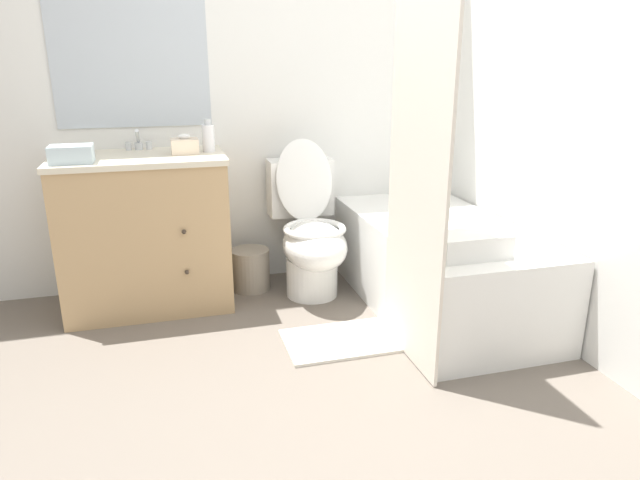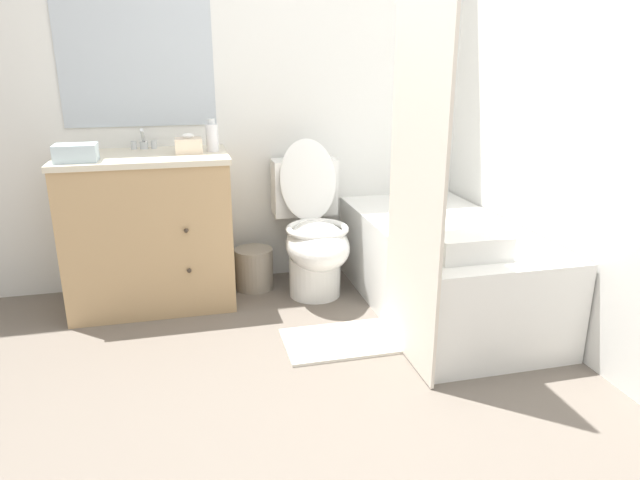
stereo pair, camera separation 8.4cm
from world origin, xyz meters
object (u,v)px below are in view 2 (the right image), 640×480
hand_towel_folded (76,153)px  bath_towel_folded (471,247)px  toilet (313,234)px  tissue_box (189,145)px  soap_dispenser (212,137)px  bath_mat (342,341)px  sink_faucet (144,143)px  wastebasket (254,269)px  vanity_cabinet (150,229)px  bathtub (441,266)px

hand_towel_folded → bath_towel_folded: (1.73, -0.84, -0.35)m
toilet → tissue_box: bearing=173.3°
hand_towel_folded → soap_dispenser: bearing=14.2°
bath_mat → soap_dispenser: bearing=125.1°
hand_towel_folded → bath_mat: 1.61m
sink_faucet → wastebasket: size_ratio=0.57×
wastebasket → bath_towel_folded: bath_towel_folded is taller
wastebasket → hand_towel_folded: bearing=-166.5°
toilet → wastebasket: (-0.33, 0.15, -0.24)m
soap_dispenser → vanity_cabinet: bearing=-176.8°
tissue_box → bath_towel_folded: (1.19, -0.98, -0.35)m
tissue_box → soap_dispenser: (0.13, 0.03, 0.04)m
toilet → bathtub: size_ratio=0.61×
toilet → vanity_cabinet: bearing=174.5°
hand_towel_folded → bath_mat: bearing=-25.8°
vanity_cabinet → soap_dispenser: soap_dispenser is taller
wastebasket → bath_mat: (0.33, -0.80, -0.12)m
sink_faucet → bath_mat: sink_faucet is taller
sink_faucet → bath_mat: (0.91, -0.93, -0.88)m
tissue_box → bath_towel_folded: bearing=-39.7°
bath_mat → bath_towel_folded: bearing=-25.9°
toilet → soap_dispenser: 0.79m
tissue_box → soap_dispenser: size_ratio=0.81×
bathtub → bath_towel_folded: (-0.13, -0.52, 0.29)m
bathtub → hand_towel_folded: size_ratio=7.28×
wastebasket → bath_mat: wastebasket is taller
bathtub → wastebasket: bearing=151.4°
hand_towel_folded → bathtub: bearing=-9.7°
vanity_cabinet → bath_mat: bearing=-39.2°
tissue_box → bath_mat: (0.66, -0.73, -0.89)m
bathtub → hand_towel_folded: bearing=170.3°
sink_faucet → bathtub: size_ratio=0.10×
soap_dispenser → hand_towel_folded: soap_dispenser is taller
vanity_cabinet → bath_towel_folded: 1.74m
bath_mat → toilet: bearing=89.4°
vanity_cabinet → bath_towel_folded: (1.43, -0.99, 0.11)m
soap_dispenser → bath_mat: soap_dispenser is taller
toilet → hand_towel_folded: 1.33m
bathtub → bath_mat: bearing=-157.2°
vanity_cabinet → wastebasket: bearing=6.1°
bathtub → hand_towel_folded: (-1.86, 0.32, 0.65)m
tissue_box → bath_towel_folded: tissue_box is taller
vanity_cabinet → bathtub: size_ratio=0.61×
soap_dispenser → bath_mat: (0.54, -0.76, -0.92)m
vanity_cabinet → bath_towel_folded: size_ratio=2.68×
bath_towel_folded → bath_mat: bath_towel_folded is taller
sink_faucet → toilet: size_ratio=0.16×
toilet → wastebasket: bearing=156.0°
hand_towel_folded → bath_towel_folded: hand_towel_folded is taller
sink_faucet → bathtub: 1.80m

